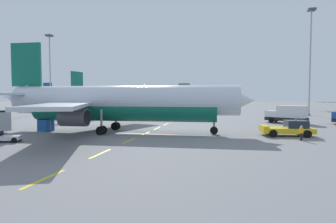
{
  "coord_description": "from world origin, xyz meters",
  "views": [
    {
      "loc": [
        28.5,
        -12.79,
        4.83
      ],
      "look_at": [
        19.42,
        29.61,
        2.48
      ],
      "focal_mm": 30.4,
      "sensor_mm": 36.0,
      "label": 1
    }
  ],
  "objects_px": {
    "apron_light_mast_far": "(310,50)",
    "fuel_service_truck": "(288,114)",
    "airliner_foreground": "(119,103)",
    "apron_light_mast_near": "(50,64)",
    "ground_crew_worker": "(301,132)",
    "uld_cargo_container": "(46,125)",
    "airliner_mid_left": "(74,100)",
    "pushback_tug": "(289,129)",
    "airliner_far_right": "(106,102)"
  },
  "relations": [
    {
      "from": "apron_light_mast_far",
      "to": "fuel_service_truck",
      "type": "bearing_deg",
      "value": -112.64
    },
    {
      "from": "airliner_foreground",
      "to": "apron_light_mast_near",
      "type": "height_order",
      "value": "apron_light_mast_near"
    },
    {
      "from": "airliner_foreground",
      "to": "ground_crew_worker",
      "type": "bearing_deg",
      "value": -6.21
    },
    {
      "from": "uld_cargo_container",
      "to": "apron_light_mast_far",
      "type": "relative_size",
      "value": 0.07
    },
    {
      "from": "apron_light_mast_near",
      "to": "airliner_mid_left",
      "type": "bearing_deg",
      "value": 99.69
    },
    {
      "from": "ground_crew_worker",
      "to": "apron_light_mast_near",
      "type": "height_order",
      "value": "apron_light_mast_near"
    },
    {
      "from": "pushback_tug",
      "to": "airliner_mid_left",
      "type": "bearing_deg",
      "value": 136.32
    },
    {
      "from": "ground_crew_worker",
      "to": "airliner_far_right",
      "type": "bearing_deg",
      "value": 137.51
    },
    {
      "from": "ground_crew_worker",
      "to": "apron_light_mast_near",
      "type": "xyz_separation_m",
      "value": [
        -61.89,
        45.58,
        13.86
      ]
    },
    {
      "from": "airliner_far_right",
      "to": "uld_cargo_container",
      "type": "relative_size",
      "value": 16.43
    },
    {
      "from": "airliner_far_right",
      "to": "apron_light_mast_near",
      "type": "relative_size",
      "value": 1.23
    },
    {
      "from": "pushback_tug",
      "to": "apron_light_mast_near",
      "type": "distance_m",
      "value": 75.61
    },
    {
      "from": "airliner_far_right",
      "to": "apron_light_mast_near",
      "type": "bearing_deg",
      "value": 156.5
    },
    {
      "from": "pushback_tug",
      "to": "fuel_service_truck",
      "type": "height_order",
      "value": "fuel_service_truck"
    },
    {
      "from": "airliner_far_right",
      "to": "fuel_service_truck",
      "type": "bearing_deg",
      "value": -19.73
    },
    {
      "from": "fuel_service_truck",
      "to": "uld_cargo_container",
      "type": "xyz_separation_m",
      "value": [
        -35.11,
        -18.96,
        -0.85
      ]
    },
    {
      "from": "ground_crew_worker",
      "to": "uld_cargo_container",
      "type": "bearing_deg",
      "value": 176.89
    },
    {
      "from": "airliner_foreground",
      "to": "fuel_service_truck",
      "type": "xyz_separation_m",
      "value": [
        24.53,
        18.33,
        -2.3
      ]
    },
    {
      "from": "fuel_service_truck",
      "to": "apron_light_mast_far",
      "type": "distance_m",
      "value": 27.48
    },
    {
      "from": "apron_light_mast_near",
      "to": "apron_light_mast_far",
      "type": "distance_m",
      "value": 73.49
    },
    {
      "from": "airliner_far_right",
      "to": "ground_crew_worker",
      "type": "bearing_deg",
      "value": -42.49
    },
    {
      "from": "pushback_tug",
      "to": "airliner_far_right",
      "type": "relative_size",
      "value": 0.21
    },
    {
      "from": "airliner_far_right",
      "to": "uld_cargo_container",
      "type": "height_order",
      "value": "airliner_far_right"
    },
    {
      "from": "airliner_far_right",
      "to": "uld_cargo_container",
      "type": "xyz_separation_m",
      "value": [
        6.2,
        -33.77,
        -2.51
      ]
    },
    {
      "from": "fuel_service_truck",
      "to": "apron_light_mast_near",
      "type": "bearing_deg",
      "value": 158.9
    },
    {
      "from": "ground_crew_worker",
      "to": "uld_cargo_container",
      "type": "xyz_separation_m",
      "value": [
        -32.6,
        1.77,
        -0.13
      ]
    },
    {
      "from": "pushback_tug",
      "to": "uld_cargo_container",
      "type": "bearing_deg",
      "value": -176.93
    },
    {
      "from": "airliner_foreground",
      "to": "apron_light_mast_far",
      "type": "height_order",
      "value": "apron_light_mast_far"
    },
    {
      "from": "apron_light_mast_far",
      "to": "uld_cargo_container",
      "type": "bearing_deg",
      "value": -137.41
    },
    {
      "from": "airliner_far_right",
      "to": "ground_crew_worker",
      "type": "relative_size",
      "value": 17.77
    },
    {
      "from": "airliner_mid_left",
      "to": "apron_light_mast_near",
      "type": "distance_m",
      "value": 23.0
    },
    {
      "from": "airliner_far_right",
      "to": "apron_light_mast_far",
      "type": "relative_size",
      "value": 1.12
    },
    {
      "from": "airliner_foreground",
      "to": "ground_crew_worker",
      "type": "xyz_separation_m",
      "value": [
        22.02,
        -2.4,
        -3.02
      ]
    },
    {
      "from": "pushback_tug",
      "to": "ground_crew_worker",
      "type": "relative_size",
      "value": 3.82
    },
    {
      "from": "airliner_foreground",
      "to": "pushback_tug",
      "type": "bearing_deg",
      "value": 2.93
    },
    {
      "from": "pushback_tug",
      "to": "fuel_service_truck",
      "type": "xyz_separation_m",
      "value": [
        3.14,
        17.24,
        0.74
      ]
    },
    {
      "from": "airliner_far_right",
      "to": "apron_light_mast_near",
      "type": "distance_m",
      "value": 27.66
    },
    {
      "from": "airliner_foreground",
      "to": "apron_light_mast_near",
      "type": "distance_m",
      "value": 59.76
    },
    {
      "from": "airliner_mid_left",
      "to": "apron_light_mast_far",
      "type": "relative_size",
      "value": 1.1
    },
    {
      "from": "airliner_far_right",
      "to": "fuel_service_truck",
      "type": "xyz_separation_m",
      "value": [
        41.31,
        -14.82,
        -1.67
      ]
    },
    {
      "from": "airliner_mid_left",
      "to": "apron_light_mast_far",
      "type": "xyz_separation_m",
      "value": [
        76.76,
        -22.85,
        12.81
      ]
    },
    {
      "from": "airliner_foreground",
      "to": "airliner_far_right",
      "type": "xyz_separation_m",
      "value": [
        -16.78,
        33.15,
        -0.64
      ]
    },
    {
      "from": "airliner_mid_left",
      "to": "airliner_far_right",
      "type": "distance_m",
      "value": 39.71
    },
    {
      "from": "fuel_service_truck",
      "to": "uld_cargo_container",
      "type": "height_order",
      "value": "fuel_service_truck"
    },
    {
      "from": "airliner_far_right",
      "to": "uld_cargo_container",
      "type": "distance_m",
      "value": 34.43
    },
    {
      "from": "airliner_foreground",
      "to": "uld_cargo_container",
      "type": "height_order",
      "value": "airliner_foreground"
    },
    {
      "from": "uld_cargo_container",
      "to": "apron_light_mast_near",
      "type": "bearing_deg",
      "value": 123.76
    },
    {
      "from": "pushback_tug",
      "to": "airliner_far_right",
      "type": "bearing_deg",
      "value": 139.97
    },
    {
      "from": "fuel_service_truck",
      "to": "ground_crew_worker",
      "type": "relative_size",
      "value": 4.45
    },
    {
      "from": "airliner_mid_left",
      "to": "ground_crew_worker",
      "type": "height_order",
      "value": "airliner_mid_left"
    }
  ]
}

